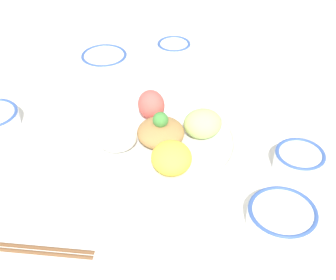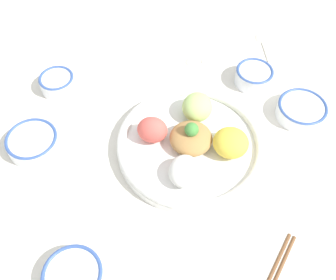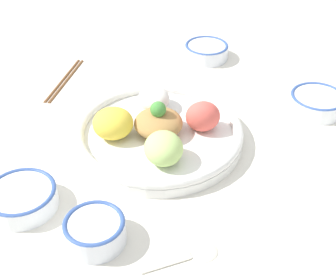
{
  "view_description": "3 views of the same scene",
  "coord_description": "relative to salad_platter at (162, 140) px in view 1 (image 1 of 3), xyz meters",
  "views": [
    {
      "loc": [
        -0.11,
        -0.69,
        0.61
      ],
      "look_at": [
        0.03,
        -0.0,
        0.04
      ],
      "focal_mm": 50.0,
      "sensor_mm": 36.0,
      "label": 1
    },
    {
      "loc": [
        -0.48,
        -0.05,
        0.73
      ],
      "look_at": [
        -0.01,
        0.07,
        0.07
      ],
      "focal_mm": 42.0,
      "sensor_mm": 36.0,
      "label": 2
    },
    {
      "loc": [
        0.75,
        -0.02,
        0.56
      ],
      "look_at": [
        0.07,
        0.04,
        0.03
      ],
      "focal_mm": 50.0,
      "sensor_mm": 36.0,
      "label": 3
    }
  ],
  "objects": [
    {
      "name": "salad_platter",
      "position": [
        0.0,
        0.0,
        0.0
      ],
      "size": [
        0.33,
        0.33,
        0.09
      ],
      "color": "white",
      "rests_on": "ground_plane"
    },
    {
      "name": "ground_plane",
      "position": [
        -0.02,
        -0.02,
        -0.03
      ],
      "size": [
        2.4,
        2.4,
        0.0
      ],
      "primitive_type": "plane",
      "color": "silver"
    },
    {
      "name": "serving_spoon_main",
      "position": [
        0.29,
        0.03,
        -0.02
      ],
      "size": [
        0.06,
        0.12,
        0.01
      ],
      "rotation": [
        0.0,
        0.0,
        4.99
      ],
      "color": "beige",
      "rests_on": "ground_plane"
    },
    {
      "name": "rice_bowl_blue",
      "position": [
        -0.08,
        0.35,
        -0.0
      ],
      "size": [
        0.12,
        0.12,
        0.04
      ],
      "color": "white",
      "rests_on": "ground_plane"
    },
    {
      "name": "sauce_bowl_red",
      "position": [
        0.16,
        -0.23,
        -0.0
      ],
      "size": [
        0.12,
        0.12,
        0.04
      ],
      "color": "white",
      "rests_on": "ground_plane"
    },
    {
      "name": "chopsticks_pair_near",
      "position": [
        -0.25,
        -0.2,
        -0.02
      ],
      "size": [
        0.2,
        0.08,
        0.01
      ],
      "rotation": [
        0.0,
        0.0,
        2.83
      ],
      "color": "brown",
      "rests_on": "ground_plane"
    },
    {
      "name": "sauce_bowl_far",
      "position": [
        0.24,
        -0.11,
        -0.0
      ],
      "size": [
        0.09,
        0.09,
        0.04
      ],
      "color": "white",
      "rests_on": "ground_plane"
    },
    {
      "name": "sauce_bowl_dark",
      "position": [
        0.1,
        0.36,
        -0.0
      ],
      "size": [
        0.09,
        0.09,
        0.04
      ],
      "color": "white",
      "rests_on": "ground_plane"
    }
  ]
}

